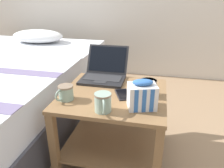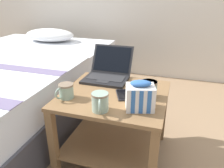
{
  "view_description": "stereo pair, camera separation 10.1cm",
  "coord_description": "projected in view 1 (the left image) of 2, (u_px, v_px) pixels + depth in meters",
  "views": [
    {
      "loc": [
        0.25,
        -1.18,
        1.04
      ],
      "look_at": [
        0.0,
        -0.04,
        0.54
      ],
      "focal_mm": 35.0,
      "sensor_mm": 36.0,
      "label": 1
    },
    {
      "loc": [
        0.35,
        -1.15,
        1.04
      ],
      "look_at": [
        0.0,
        -0.04,
        0.54
      ],
      "focal_mm": 35.0,
      "sensor_mm": 36.0,
      "label": 2
    }
  ],
  "objects": [
    {
      "name": "ground_plane",
      "position": [
        113.0,
        153.0,
        1.52
      ],
      "size": [
        8.0,
        8.0,
        0.0
      ],
      "primitive_type": "plane",
      "color": "#937556"
    },
    {
      "name": "bedside_table",
      "position": [
        113.0,
        116.0,
        1.4
      ],
      "size": [
        0.64,
        0.59,
        0.46
      ],
      "color": "olive",
      "rests_on": "ground_plane"
    },
    {
      "name": "laptop",
      "position": [
        104.0,
        73.0,
        1.55
      ],
      "size": [
        0.3,
        0.33,
        0.21
      ],
      "color": "black",
      "rests_on": "bedside_table"
    },
    {
      "name": "mug_front_left",
      "position": [
        103.0,
        102.0,
        1.12
      ],
      "size": [
        0.09,
        0.13,
        0.1
      ],
      "color": "#8CA593",
      "rests_on": "bedside_table"
    },
    {
      "name": "mug_front_right",
      "position": [
        148.0,
        87.0,
        1.29
      ],
      "size": [
        0.14,
        0.1,
        0.1
      ],
      "color": "#8CA593",
      "rests_on": "bedside_table"
    },
    {
      "name": "mug_mid_center",
      "position": [
        65.0,
        92.0,
        1.24
      ],
      "size": [
        0.09,
        0.12,
        0.09
      ],
      "color": "#8CA593",
      "rests_on": "bedside_table"
    },
    {
      "name": "snack_bag",
      "position": [
        142.0,
        95.0,
        1.15
      ],
      "size": [
        0.17,
        0.15,
        0.16
      ],
      "color": "white",
      "rests_on": "bedside_table"
    },
    {
      "name": "cell_phone",
      "position": [
        123.0,
        94.0,
        1.31
      ],
      "size": [
        0.13,
        0.16,
        0.01
      ],
      "color": "black",
      "rests_on": "bedside_table"
    }
  ]
}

